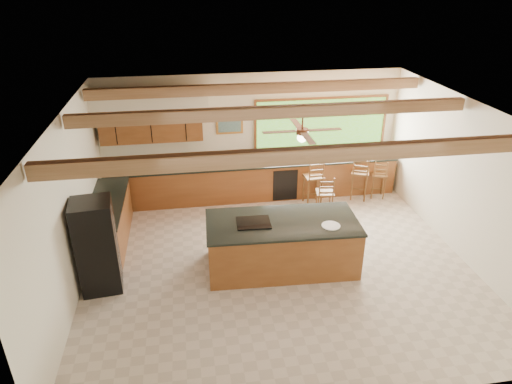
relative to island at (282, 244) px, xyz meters
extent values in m
plane|color=beige|center=(-0.05, 0.08, -0.49)|extent=(7.20, 7.20, 0.00)
cube|color=white|center=(-0.05, 3.33, 1.01)|extent=(7.20, 0.04, 3.00)
cube|color=white|center=(-0.05, -3.17, 1.01)|extent=(7.20, 0.04, 3.00)
cube|color=white|center=(-3.65, 0.08, 1.01)|extent=(0.04, 6.50, 3.00)
cube|color=white|center=(3.55, 0.08, 1.01)|extent=(0.04, 6.50, 3.00)
cube|color=#9F6E4F|center=(-0.05, 0.08, 2.51)|extent=(7.20, 6.50, 0.04)
cube|color=#9C744E|center=(-0.05, -1.52, 2.37)|extent=(7.10, 0.15, 0.22)
cube|color=#9C744E|center=(-0.05, 0.58, 2.37)|extent=(7.10, 0.15, 0.22)
cube|color=#9C744E|center=(-0.05, 2.38, 2.37)|extent=(7.10, 0.15, 0.22)
cube|color=brown|center=(-2.40, 3.14, 1.41)|extent=(2.30, 0.35, 0.70)
cube|color=silver|center=(-2.40, 3.07, 2.01)|extent=(2.60, 0.50, 0.48)
cylinder|color=#FFEABF|center=(-3.10, 3.07, 1.78)|extent=(0.10, 0.10, 0.01)
cylinder|color=#FFEABF|center=(-1.70, 3.07, 1.78)|extent=(0.10, 0.10, 0.01)
cube|color=#6EAF3E|center=(1.65, 3.30, 1.18)|extent=(3.20, 0.04, 1.30)
cube|color=#BD8739|center=(-0.60, 3.30, 1.36)|extent=(0.64, 0.03, 0.54)
cube|color=#3C6D58|center=(-0.60, 3.28, 1.36)|extent=(0.54, 0.01, 0.44)
cube|color=brown|center=(-0.05, 2.99, -0.05)|extent=(7.00, 0.65, 0.88)
cube|color=black|center=(-0.05, 2.99, 0.41)|extent=(7.04, 0.69, 0.04)
cube|color=brown|center=(-3.31, 1.43, -0.05)|extent=(0.65, 2.35, 0.88)
cube|color=black|center=(-3.31, 1.43, 0.41)|extent=(0.69, 2.39, 0.04)
cube|color=black|center=(0.65, 2.66, -0.07)|extent=(0.60, 0.02, 0.78)
cube|color=silver|center=(-0.05, 2.99, 0.42)|extent=(0.50, 0.38, 0.03)
cylinder|color=silver|center=(-0.05, 3.19, 0.58)|extent=(0.03, 0.03, 0.30)
cylinder|color=silver|center=(-0.05, 3.09, 0.71)|extent=(0.03, 0.20, 0.03)
cylinder|color=white|center=(-2.51, 2.96, 0.57)|extent=(0.11, 0.11, 0.28)
cylinder|color=#16381B|center=(-2.92, 3.14, 0.54)|extent=(0.06, 0.06, 0.21)
cylinder|color=#16381B|center=(-2.73, 3.08, 0.54)|extent=(0.06, 0.06, 0.21)
cube|color=black|center=(2.85, 3.05, 0.48)|extent=(0.25, 0.22, 0.09)
cube|color=brown|center=(0.00, 0.00, -0.02)|extent=(2.79, 1.38, 0.93)
cube|color=black|center=(0.00, 0.00, 0.46)|extent=(2.84, 1.43, 0.04)
cube|color=black|center=(-0.53, 0.02, 0.49)|extent=(0.63, 0.51, 0.02)
cylinder|color=white|center=(0.83, -0.30, 0.49)|extent=(0.34, 0.34, 0.02)
cube|color=black|center=(-3.27, -0.13, 0.36)|extent=(0.73, 0.71, 1.70)
cube|color=silver|center=(-2.94, -0.13, 0.36)|extent=(0.02, 0.05, 1.56)
cube|color=brown|center=(1.27, 2.43, 0.23)|extent=(0.46, 0.46, 0.04)
cylinder|color=brown|center=(1.11, 2.26, -0.14)|extent=(0.04, 0.04, 0.69)
cylinder|color=brown|center=(1.44, 2.26, -0.14)|extent=(0.04, 0.04, 0.69)
cylinder|color=brown|center=(1.11, 2.60, -0.14)|extent=(0.04, 0.04, 0.69)
cylinder|color=brown|center=(1.44, 2.60, -0.14)|extent=(0.04, 0.04, 0.69)
cube|color=brown|center=(1.34, 1.68, 0.16)|extent=(0.44, 0.44, 0.04)
cylinder|color=brown|center=(1.18, 1.53, -0.17)|extent=(0.04, 0.04, 0.63)
cylinder|color=brown|center=(1.49, 1.53, -0.17)|extent=(0.04, 0.04, 0.63)
cylinder|color=brown|center=(1.18, 1.83, -0.17)|extent=(0.04, 0.04, 0.63)
cylinder|color=brown|center=(1.49, 1.83, -0.17)|extent=(0.04, 0.04, 0.63)
cube|color=brown|center=(2.48, 2.53, 0.21)|extent=(0.54, 0.54, 0.04)
cylinder|color=brown|center=(2.31, 2.36, -0.15)|extent=(0.04, 0.04, 0.67)
cylinder|color=brown|center=(2.64, 2.36, -0.15)|extent=(0.04, 0.04, 0.67)
cylinder|color=brown|center=(2.31, 2.69, -0.15)|extent=(0.04, 0.04, 0.67)
cylinder|color=brown|center=(2.64, 2.69, -0.15)|extent=(0.04, 0.04, 0.67)
cube|color=brown|center=(2.97, 2.53, 0.11)|extent=(0.44, 0.44, 0.04)
cylinder|color=brown|center=(2.83, 2.39, -0.20)|extent=(0.03, 0.03, 0.58)
cylinder|color=brown|center=(3.11, 2.39, -0.20)|extent=(0.03, 0.03, 0.58)
cylinder|color=brown|center=(2.83, 2.67, -0.20)|extent=(0.03, 0.03, 0.58)
cylinder|color=brown|center=(3.11, 2.67, -0.20)|extent=(0.03, 0.03, 0.58)
camera|label=1|loc=(-1.62, -7.08, 4.62)|focal=32.00mm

